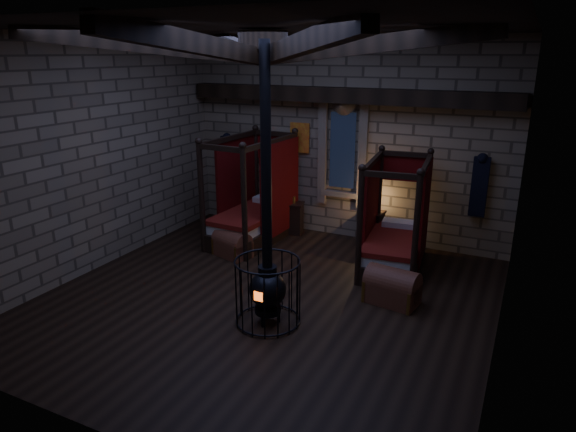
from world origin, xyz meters
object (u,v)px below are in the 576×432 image
at_px(bed_right, 394,241).
at_px(trunk_right, 392,287).
at_px(stove, 268,285).
at_px(trunk_left, 232,244).
at_px(bed_left, 254,215).

xyz_separation_m(bed_right, trunk_right, (0.36, -1.45, -0.24)).
bearing_deg(stove, trunk_left, 134.99).
relative_size(bed_left, bed_right, 1.08).
bearing_deg(bed_left, stove, -54.11).
xyz_separation_m(bed_right, stove, (-1.14, -2.89, 0.11)).
relative_size(trunk_left, stove, 0.21).
distance_m(bed_right, trunk_left, 3.15).
xyz_separation_m(bed_left, trunk_right, (3.46, -1.60, -0.28)).
height_order(trunk_right, stove, stove).
bearing_deg(bed_right, bed_left, 170.96).
bearing_deg(trunk_right, stove, -127.76).
height_order(bed_left, trunk_left, bed_left).
height_order(bed_left, bed_right, bed_left).
relative_size(bed_right, trunk_left, 2.42).
bearing_deg(trunk_right, bed_left, 163.72).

